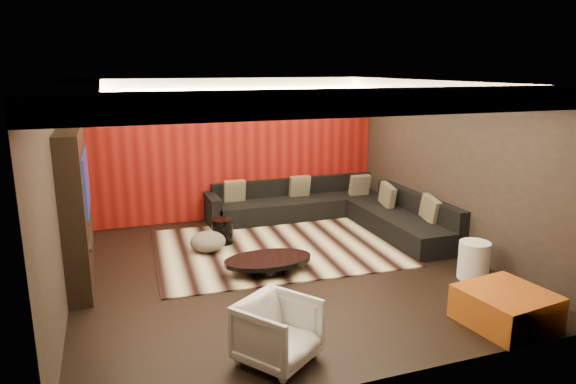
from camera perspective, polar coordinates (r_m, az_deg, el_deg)
name	(u,v)px	position (r m, az deg, el deg)	size (l,w,h in m)	color
floor	(283,270)	(7.90, -0.60, -8.64)	(6.00, 6.00, 0.02)	black
ceiling	(282,81)	(7.31, -0.65, 12.26)	(6.00, 6.00, 0.02)	silver
wall_back	(233,149)	(10.33, -6.09, 4.75)	(6.00, 0.02, 2.80)	black
wall_left	(58,197)	(7.12, -24.18, -0.46)	(0.02, 6.00, 2.80)	black
wall_right	(455,166)	(8.91, 18.04, 2.71)	(0.02, 6.00, 2.80)	black
red_feature_wall	(234,150)	(10.29, -6.03, 4.72)	(5.98, 0.05, 2.78)	#6B0C0A
soffit_back	(236,84)	(9.90, -5.84, 11.88)	(6.00, 0.60, 0.22)	silver
soffit_front	(378,101)	(4.84, 9.95, 9.89)	(6.00, 0.60, 0.22)	silver
soffit_left	(74,93)	(6.93, -22.65, 10.15)	(0.60, 4.80, 0.22)	silver
soffit_right	(445,87)	(8.58, 17.01, 11.09)	(0.60, 4.80, 0.22)	silver
cove_back	(240,89)	(9.58, -5.33, 11.29)	(4.80, 0.08, 0.04)	#FFD899
cove_front	(360,109)	(5.15, 8.03, 9.17)	(4.80, 0.08, 0.04)	#FFD899
cove_left	(104,100)	(6.92, -19.74, 9.65)	(0.08, 4.80, 0.04)	#FFD899
cove_right	(426,93)	(8.39, 15.06, 10.55)	(0.08, 4.80, 0.04)	#FFD899
tv_surround	(76,206)	(7.76, -22.49, -1.49)	(0.30, 2.00, 2.20)	black
tv_screen	(86,181)	(7.67, -21.54, 1.12)	(0.04, 1.30, 0.80)	black
tv_shelf	(91,232)	(7.86, -21.06, -4.22)	(0.04, 1.60, 0.04)	black
rug	(276,247)	(8.78, -1.32, -6.17)	(4.00, 3.00, 0.02)	beige
coffee_table	(268,265)	(7.71, -2.22, -8.10)	(1.32, 1.32, 0.22)	black
drum_stool	(222,231)	(8.96, -7.29, -4.33)	(0.37, 0.37, 0.43)	black
striped_pouf	(208,241)	(8.64, -8.89, -5.46)	(0.59, 0.59, 0.32)	tan
white_side_table	(474,260)	(7.95, 19.95, -7.15)	(0.44, 0.44, 0.55)	white
orange_ottoman	(506,308)	(6.78, 23.05, -11.73)	(0.94, 0.94, 0.42)	#A34A15
armchair	(278,332)	(5.49, -1.14, -15.24)	(0.72, 0.74, 0.67)	white
sectional_sofa	(335,211)	(10.07, 5.29, -2.09)	(3.65, 3.50, 0.75)	black
throw_pillows	(340,193)	(10.02, 5.74, -0.07)	(3.13, 2.78, 0.50)	tan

